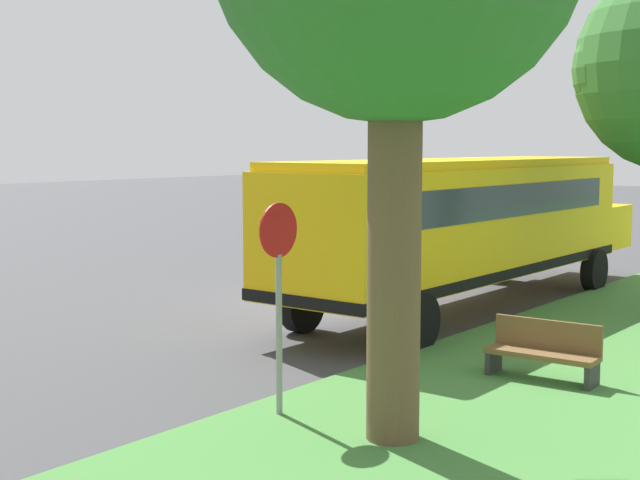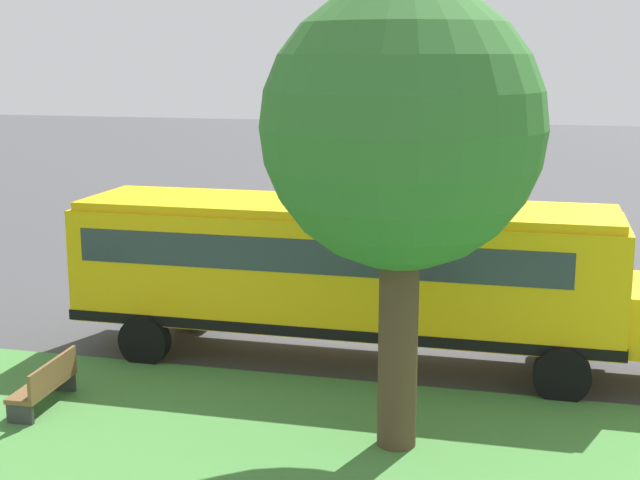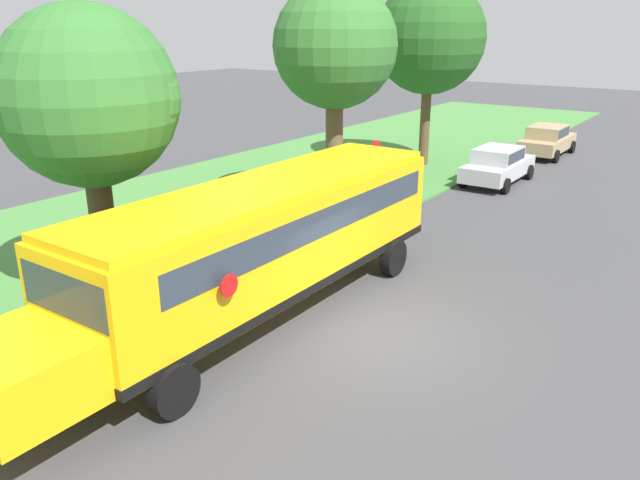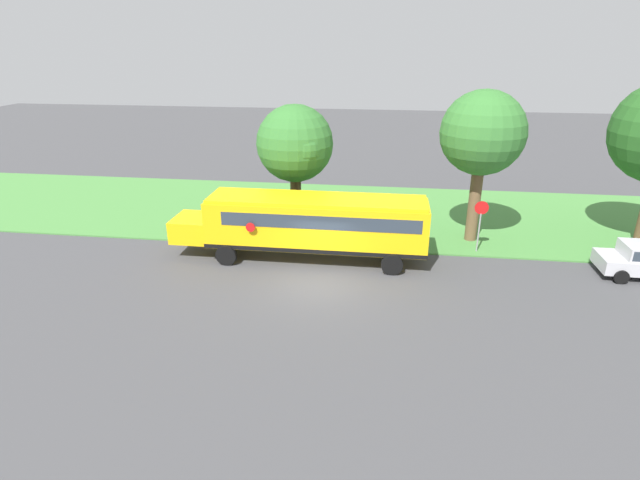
{
  "view_description": "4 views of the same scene",
  "coord_description": "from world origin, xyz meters",
  "px_view_note": "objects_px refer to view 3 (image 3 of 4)",
  "views": [
    {
      "loc": [
        -11.74,
        15.79,
        3.44
      ],
      "look_at": [
        -1.16,
        2.3,
        1.62
      ],
      "focal_mm": 50.0,
      "sensor_mm": 36.0,
      "label": 1
    },
    {
      "loc": [
        -19.24,
        -4.1,
        5.99
      ],
      "look_at": [
        -0.76,
        0.51,
        1.99
      ],
      "focal_mm": 50.0,
      "sensor_mm": 36.0,
      "label": 2
    },
    {
      "loc": [
        6.0,
        -10.83,
        6.55
      ],
      "look_at": [
        -1.76,
        0.18,
        1.82
      ],
      "focal_mm": 35.0,
      "sensor_mm": 36.0,
      "label": 3
    },
    {
      "loc": [
        19.61,
        2.77,
        10.09
      ],
      "look_at": [
        -0.46,
        0.03,
        1.93
      ],
      "focal_mm": 28.0,
      "sensor_mm": 36.0,
      "label": 4
    }
  ],
  "objects_px": {
    "stop_sign": "(375,169)",
    "park_bench": "(266,220)",
    "car_tan_middle": "(547,139)",
    "oak_tree_beside_bus": "(94,99)",
    "oak_tree_far_end": "(430,38)",
    "school_bus": "(262,238)",
    "oak_tree_roadside_mid": "(335,48)",
    "car_silver_nearest": "(498,163)"
  },
  "relations": [
    {
      "from": "school_bus",
      "to": "car_tan_middle",
      "type": "height_order",
      "value": "school_bus"
    },
    {
      "from": "car_tan_middle",
      "to": "school_bus",
      "type": "bearing_deg",
      "value": -89.81
    },
    {
      "from": "car_tan_middle",
      "to": "oak_tree_roadside_mid",
      "type": "height_order",
      "value": "oak_tree_roadside_mid"
    },
    {
      "from": "car_tan_middle",
      "to": "oak_tree_far_end",
      "type": "distance_m",
      "value": 8.6
    },
    {
      "from": "school_bus",
      "to": "oak_tree_far_end",
      "type": "relative_size",
      "value": 1.48
    },
    {
      "from": "school_bus",
      "to": "car_tan_middle",
      "type": "bearing_deg",
      "value": 90.19
    },
    {
      "from": "oak_tree_beside_bus",
      "to": "oak_tree_roadside_mid",
      "type": "relative_size",
      "value": 0.89
    },
    {
      "from": "car_tan_middle",
      "to": "car_silver_nearest",
      "type": "bearing_deg",
      "value": -90.0
    },
    {
      "from": "school_bus",
      "to": "oak_tree_beside_bus",
      "type": "bearing_deg",
      "value": -160.1
    },
    {
      "from": "car_silver_nearest",
      "to": "stop_sign",
      "type": "distance_m",
      "value": 7.52
    },
    {
      "from": "car_tan_middle",
      "to": "stop_sign",
      "type": "relative_size",
      "value": 1.61
    },
    {
      "from": "car_tan_middle",
      "to": "oak_tree_beside_bus",
      "type": "relative_size",
      "value": 0.63
    },
    {
      "from": "stop_sign",
      "to": "park_bench",
      "type": "xyz_separation_m",
      "value": [
        -1.9,
        -3.63,
        -1.26
      ]
    },
    {
      "from": "car_silver_nearest",
      "to": "stop_sign",
      "type": "bearing_deg",
      "value": -103.94
    },
    {
      "from": "car_tan_middle",
      "to": "oak_tree_far_end",
      "type": "height_order",
      "value": "oak_tree_far_end"
    },
    {
      "from": "car_silver_nearest",
      "to": "stop_sign",
      "type": "relative_size",
      "value": 1.61
    },
    {
      "from": "school_bus",
      "to": "park_bench",
      "type": "bearing_deg",
      "value": 129.32
    },
    {
      "from": "oak_tree_roadside_mid",
      "to": "oak_tree_far_end",
      "type": "height_order",
      "value": "oak_tree_far_end"
    },
    {
      "from": "car_tan_middle",
      "to": "oak_tree_beside_bus",
      "type": "distance_m",
      "value": 24.55
    },
    {
      "from": "car_silver_nearest",
      "to": "car_tan_middle",
      "type": "height_order",
      "value": "same"
    },
    {
      "from": "car_tan_middle",
      "to": "oak_tree_far_end",
      "type": "bearing_deg",
      "value": -126.5
    },
    {
      "from": "oak_tree_roadside_mid",
      "to": "stop_sign",
      "type": "distance_m",
      "value": 4.3
    },
    {
      "from": "car_tan_middle",
      "to": "oak_tree_roadside_mid",
      "type": "xyz_separation_m",
      "value": [
        -3.47,
        -14.41,
        4.82
      ]
    },
    {
      "from": "car_silver_nearest",
      "to": "oak_tree_roadside_mid",
      "type": "xyz_separation_m",
      "value": [
        -3.47,
        -7.29,
        4.82
      ]
    },
    {
      "from": "car_tan_middle",
      "to": "park_bench",
      "type": "xyz_separation_m",
      "value": [
        -3.7,
        -18.0,
        -0.4
      ]
    },
    {
      "from": "park_bench",
      "to": "oak_tree_far_end",
      "type": "bearing_deg",
      "value": 92.2
    },
    {
      "from": "oak_tree_far_end",
      "to": "park_bench",
      "type": "distance_m",
      "value": 13.48
    },
    {
      "from": "oak_tree_beside_bus",
      "to": "oak_tree_far_end",
      "type": "relative_size",
      "value": 0.83
    },
    {
      "from": "oak_tree_beside_bus",
      "to": "stop_sign",
      "type": "bearing_deg",
      "value": 79.26
    },
    {
      "from": "car_silver_nearest",
      "to": "park_bench",
      "type": "bearing_deg",
      "value": -108.8
    },
    {
      "from": "oak_tree_beside_bus",
      "to": "car_tan_middle",
      "type": "bearing_deg",
      "value": 81.41
    },
    {
      "from": "car_silver_nearest",
      "to": "oak_tree_roadside_mid",
      "type": "distance_m",
      "value": 9.4
    },
    {
      "from": "oak_tree_far_end",
      "to": "park_bench",
      "type": "bearing_deg",
      "value": -87.8
    },
    {
      "from": "stop_sign",
      "to": "car_tan_middle",
      "type": "bearing_deg",
      "value": 82.86
    },
    {
      "from": "car_tan_middle",
      "to": "oak_tree_beside_bus",
      "type": "bearing_deg",
      "value": -98.59
    },
    {
      "from": "car_silver_nearest",
      "to": "oak_tree_far_end",
      "type": "distance_m",
      "value": 6.65
    },
    {
      "from": "oak_tree_roadside_mid",
      "to": "park_bench",
      "type": "xyz_separation_m",
      "value": [
        -0.23,
        -3.59,
        -5.22
      ]
    },
    {
      "from": "oak_tree_beside_bus",
      "to": "stop_sign",
      "type": "height_order",
      "value": "oak_tree_beside_bus"
    },
    {
      "from": "car_tan_middle",
      "to": "oak_tree_far_end",
      "type": "xyz_separation_m",
      "value": [
        -4.18,
        -5.65,
        4.97
      ]
    },
    {
      "from": "stop_sign",
      "to": "park_bench",
      "type": "bearing_deg",
      "value": -117.69
    },
    {
      "from": "school_bus",
      "to": "stop_sign",
      "type": "distance_m",
      "value": 8.45
    },
    {
      "from": "oak_tree_roadside_mid",
      "to": "stop_sign",
      "type": "relative_size",
      "value": 2.88
    }
  ]
}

